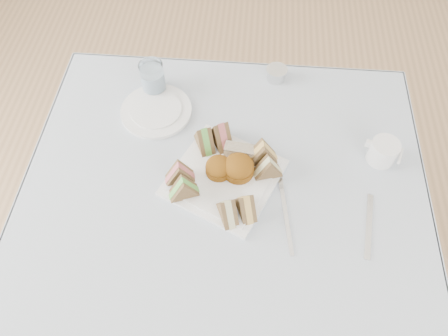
# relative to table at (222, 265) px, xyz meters

# --- Properties ---
(floor) EXTENTS (4.00, 4.00, 0.00)m
(floor) POSITION_rel_table_xyz_m (0.00, 0.00, -0.37)
(floor) COLOR #9E7751
(floor) RESTS_ON ground
(table) EXTENTS (0.90, 0.90, 0.74)m
(table) POSITION_rel_table_xyz_m (0.00, 0.00, 0.00)
(table) COLOR brown
(table) RESTS_ON floor
(tablecloth) EXTENTS (1.02, 1.02, 0.01)m
(tablecloth) POSITION_rel_table_xyz_m (0.00, 0.00, 0.37)
(tablecloth) COLOR #B1B9C4
(tablecloth) RESTS_ON table
(serving_plate) EXTENTS (0.33, 0.33, 0.01)m
(serving_plate) POSITION_rel_table_xyz_m (-0.00, 0.08, 0.38)
(serving_plate) COLOR white
(serving_plate) RESTS_ON tablecloth
(sandwich_fl_a) EXTENTS (0.08, 0.05, 0.07)m
(sandwich_fl_a) POSITION_rel_table_xyz_m (-0.11, 0.07, 0.42)
(sandwich_fl_a) COLOR brown
(sandwich_fl_a) RESTS_ON serving_plate
(sandwich_fl_b) EXTENTS (0.08, 0.06, 0.07)m
(sandwich_fl_b) POSITION_rel_table_xyz_m (-0.09, 0.03, 0.42)
(sandwich_fl_b) COLOR brown
(sandwich_fl_b) RESTS_ON serving_plate
(sandwich_fr_a) EXTENTS (0.06, 0.08, 0.07)m
(sandwich_fr_a) POSITION_rel_table_xyz_m (0.06, -0.01, 0.42)
(sandwich_fr_a) COLOR brown
(sandwich_fr_a) RESTS_ON serving_plate
(sandwich_fr_b) EXTENTS (0.06, 0.08, 0.07)m
(sandwich_fr_b) POSITION_rel_table_xyz_m (0.02, -0.02, 0.42)
(sandwich_fr_b) COLOR brown
(sandwich_fr_b) RESTS_ON serving_plate
(sandwich_bl_a) EXTENTS (0.07, 0.09, 0.07)m
(sandwich_bl_a) POSITION_rel_table_xyz_m (-0.06, 0.18, 0.42)
(sandwich_bl_a) COLOR brown
(sandwich_bl_a) RESTS_ON serving_plate
(sandwich_bl_b) EXTENTS (0.08, 0.09, 0.08)m
(sandwich_bl_b) POSITION_rel_table_xyz_m (-0.02, 0.19, 0.43)
(sandwich_bl_b) COLOR brown
(sandwich_bl_b) RESTS_ON serving_plate
(sandwich_br_a) EXTENTS (0.08, 0.06, 0.07)m
(sandwich_br_a) POSITION_rel_table_xyz_m (0.11, 0.10, 0.42)
(sandwich_br_a) COLOR brown
(sandwich_br_a) RESTS_ON serving_plate
(sandwich_br_b) EXTENTS (0.09, 0.06, 0.07)m
(sandwich_br_b) POSITION_rel_table_xyz_m (0.09, 0.14, 0.42)
(sandwich_br_b) COLOR brown
(sandwich_br_b) RESTS_ON serving_plate
(scone_left) EXTENTS (0.09, 0.09, 0.05)m
(scone_left) POSITION_rel_table_xyz_m (-0.02, 0.10, 0.41)
(scone_left) COLOR #8A5410
(scone_left) RESTS_ON serving_plate
(scone_right) EXTENTS (0.09, 0.09, 0.05)m
(scone_right) POSITION_rel_table_xyz_m (0.03, 0.10, 0.41)
(scone_right) COLOR #8A5410
(scone_right) RESTS_ON serving_plate
(pastry_slice) EXTENTS (0.08, 0.04, 0.04)m
(pastry_slice) POSITION_rel_table_xyz_m (0.03, 0.15, 0.41)
(pastry_slice) COLOR beige
(pastry_slice) RESTS_ON serving_plate
(side_plate) EXTENTS (0.23, 0.23, 0.01)m
(side_plate) POSITION_rel_table_xyz_m (-0.21, 0.29, 0.38)
(side_plate) COLOR white
(side_plate) RESTS_ON tablecloth
(water_glass) EXTENTS (0.08, 0.08, 0.10)m
(water_glass) POSITION_rel_table_xyz_m (-0.23, 0.37, 0.43)
(water_glass) COLOR white
(water_glass) RESTS_ON tablecloth
(tea_strainer) EXTENTS (0.08, 0.08, 0.04)m
(tea_strainer) POSITION_rel_table_xyz_m (0.12, 0.45, 0.39)
(tea_strainer) COLOR silver
(tea_strainer) RESTS_ON tablecloth
(knife) EXTENTS (0.04, 0.17, 0.00)m
(knife) POSITION_rel_table_xyz_m (0.35, -0.02, 0.38)
(knife) COLOR silver
(knife) RESTS_ON tablecloth
(fork) EXTENTS (0.03, 0.18, 0.00)m
(fork) POSITION_rel_table_xyz_m (0.16, -0.02, 0.38)
(fork) COLOR silver
(fork) RESTS_ON tablecloth
(creamer_jug) EXTENTS (0.09, 0.09, 0.06)m
(creamer_jug) POSITION_rel_table_xyz_m (0.40, 0.18, 0.41)
(creamer_jug) COLOR white
(creamer_jug) RESTS_ON tablecloth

